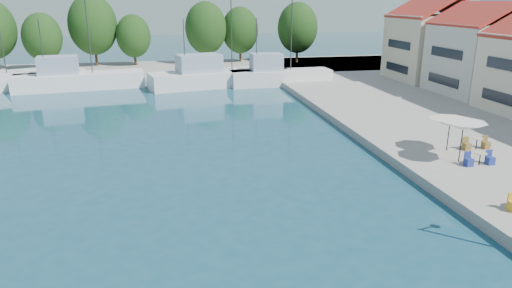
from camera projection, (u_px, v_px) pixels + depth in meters
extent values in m
cube|color=#9E968F|center=(161.00, 70.00, 64.47)|extent=(90.00, 16.00, 0.60)
cube|color=gray|center=(89.00, 6.00, 144.96)|extent=(180.00, 40.00, 16.00)
cube|color=gray|center=(285.00, 10.00, 177.32)|extent=(140.00, 40.00, 12.00)
cube|color=beige|center=(482.00, 59.00, 45.92)|extent=(8.00, 8.50, 7.00)
pyramid|color=#B33527|center=(490.00, 4.00, 44.32)|extent=(8.40, 8.80, 1.80)
cube|color=beige|center=(432.00, 48.00, 54.26)|extent=(8.60, 8.50, 7.50)
cylinder|color=#2D2D2D|center=(1.00, 37.00, 51.14)|extent=(0.12, 0.12, 8.00)
cube|color=white|center=(80.00, 83.00, 52.40)|extent=(14.55, 5.51, 2.20)
cube|color=#95A6B8|center=(58.00, 65.00, 51.12)|extent=(4.59, 3.37, 2.00)
cylinder|color=#2D2D2D|center=(89.00, 37.00, 51.30)|extent=(0.12, 0.12, 8.00)
cylinder|color=#2D2D2D|center=(42.00, 47.00, 50.07)|extent=(0.10, 0.10, 6.00)
cube|color=silver|center=(219.00, 80.00, 54.24)|extent=(16.85, 7.57, 2.20)
cube|color=#95A6B8|center=(199.00, 63.00, 52.68)|extent=(5.47, 4.22, 2.00)
cylinder|color=#2D2D2D|center=(232.00, 36.00, 53.32)|extent=(0.12, 0.12, 8.00)
cylinder|color=#2D2D2D|center=(184.00, 46.00, 51.46)|extent=(0.10, 0.10, 6.00)
cube|color=white|center=(281.00, 79.00, 54.67)|extent=(12.08, 3.37, 2.20)
cube|color=#95A6B8|center=(266.00, 62.00, 53.67)|extent=(3.65, 2.48, 2.00)
cylinder|color=#2D2D2D|center=(291.00, 36.00, 53.38)|extent=(0.12, 0.12, 8.00)
cylinder|color=#2D2D2D|center=(256.00, 45.00, 52.81)|extent=(0.10, 0.10, 6.00)
cylinder|color=#3F2B19|center=(45.00, 57.00, 62.11)|extent=(0.36, 0.36, 3.38)
ellipsoid|color=#163812|center=(42.00, 37.00, 61.29)|extent=(5.14, 5.14, 6.43)
cylinder|color=#3F2B19|center=(95.00, 50.00, 65.96)|extent=(0.36, 0.36, 4.46)
ellipsoid|color=#163812|center=(93.00, 25.00, 64.88)|extent=(6.78, 6.78, 8.47)
cylinder|color=#3F2B19|center=(135.00, 54.00, 66.63)|extent=(0.36, 0.36, 3.22)
ellipsoid|color=#163812|center=(133.00, 36.00, 65.85)|extent=(4.90, 4.90, 6.13)
cylinder|color=#3F2B19|center=(207.00, 50.00, 68.34)|extent=(0.36, 0.36, 4.01)
ellipsoid|color=#163812|center=(206.00, 28.00, 67.37)|extent=(6.10, 6.10, 7.63)
cylinder|color=#3F2B19|center=(240.00, 50.00, 70.47)|extent=(0.36, 0.36, 3.67)
ellipsoid|color=#163812|center=(240.00, 30.00, 69.58)|extent=(5.57, 5.57, 6.97)
cylinder|color=#3F2B19|center=(297.00, 49.00, 69.86)|extent=(0.36, 0.36, 3.97)
ellipsoid|color=#163812|center=(298.00, 28.00, 68.90)|extent=(6.04, 6.04, 7.55)
cylinder|color=black|center=(461.00, 142.00, 26.79)|extent=(0.06, 0.06, 2.46)
cone|color=silver|center=(464.00, 126.00, 26.50)|extent=(2.59, 2.59, 0.50)
cylinder|color=black|center=(448.00, 135.00, 28.88)|extent=(0.06, 0.06, 2.09)
cone|color=beige|center=(450.00, 123.00, 28.64)|extent=(2.62, 2.62, 0.50)
cylinder|color=black|center=(480.00, 159.00, 26.48)|extent=(0.06, 0.06, 0.74)
cylinder|color=#C5B990|center=(481.00, 153.00, 26.37)|extent=(0.70, 0.70, 0.04)
cube|color=navy|center=(490.00, 161.00, 26.65)|extent=(0.42, 0.42, 0.46)
cube|color=navy|center=(469.00, 162.00, 26.39)|extent=(0.42, 0.42, 0.46)
cylinder|color=black|center=(477.00, 144.00, 29.31)|extent=(0.06, 0.06, 0.74)
cylinder|color=#C5B990|center=(477.00, 138.00, 29.20)|extent=(0.70, 0.70, 0.04)
cube|color=olive|center=(486.00, 145.00, 29.49)|extent=(0.42, 0.42, 0.46)
cube|color=olive|center=(467.00, 146.00, 29.22)|extent=(0.42, 0.42, 0.46)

